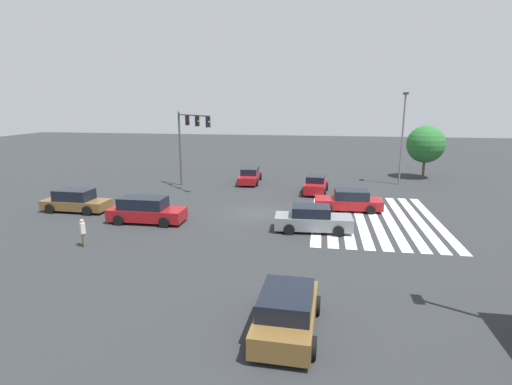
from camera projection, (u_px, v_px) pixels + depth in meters
The scene contains 13 objects.
ground_plane at pixel (256, 213), 28.01m from camera, with size 134.47×134.47×0.00m, color #2B2D30.
crosswalk_markings at pixel (374, 218), 26.74m from camera, with size 12.37×8.20×0.01m.
traffic_signal_mast at pixel (189, 133), 34.87m from camera, with size 4.16×4.16×6.78m.
car_0 at pixel (76, 201), 28.40m from camera, with size 2.13×4.70×1.58m.
car_1 at pixel (146, 210), 25.75m from camera, with size 2.08×4.88×1.66m.
car_2 at pixel (313, 219), 24.03m from camera, with size 2.19×4.67×1.54m.
car_3 at pixel (349, 201), 28.71m from camera, with size 2.35×4.78×1.49m.
car_4 at pixel (250, 175), 38.52m from camera, with size 4.95×2.09×1.44m.
car_5 at pixel (287, 312), 13.44m from camera, with size 4.32×2.27×1.52m.
car_6 at pixel (316, 185), 34.11m from camera, with size 4.27×2.19×1.50m.
pedestrian at pixel (83, 231), 21.35m from camera, with size 0.41×0.41×1.55m.
street_light_pole_a at pixel (403, 131), 36.66m from camera, with size 0.80×0.36×8.48m.
tree_corner_a at pixel (426, 144), 40.21m from camera, with size 3.74×3.74×5.34m.
Camera 1 is at (-26.64, -4.35, 7.63)m, focal length 28.00 mm.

